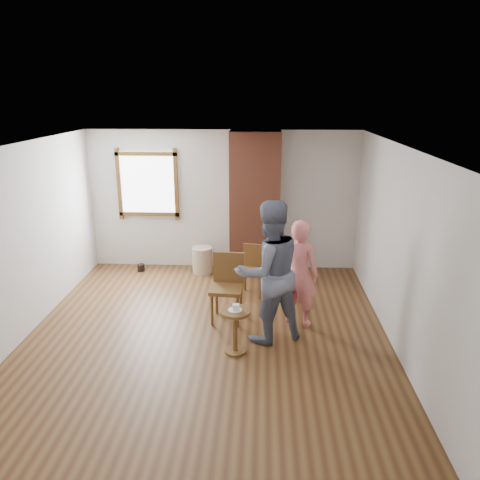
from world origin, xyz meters
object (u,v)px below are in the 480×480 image
stoneware_crock (202,260)px  dining_chair_left (228,283)px  dining_chair_right (253,267)px  man (269,272)px  side_table (235,324)px  person_pink (299,273)px

stoneware_crock → dining_chair_left: bearing=-71.5°
dining_chair_right → man: man is taller
dining_chair_left → dining_chair_right: 0.98m
dining_chair_left → dining_chair_right: bearing=73.1°
dining_chair_left → dining_chair_right: size_ratio=1.19×
man → dining_chair_right: bearing=-107.4°
side_table → dining_chair_right: bearing=84.3°
dining_chair_left → side_table: 1.01m
dining_chair_left → person_pink: (1.03, -0.13, 0.23)m
stoneware_crock → man: bearing=-63.5°
stoneware_crock → dining_chair_left: size_ratio=0.49×
side_table → person_pink: 1.27m
side_table → person_pink: size_ratio=0.38×
side_table → man: size_ratio=0.31×
man → person_pink: man is taller
stoneware_crock → side_table: 2.92m
dining_chair_right → side_table: size_ratio=1.39×
person_pink → man: bearing=73.3°
stoneware_crock → dining_chair_right: bearing=-43.4°
stoneware_crock → dining_chair_left: dining_chair_left is taller
dining_chair_left → person_pink: 1.06m
side_table → person_pink: bearing=44.8°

